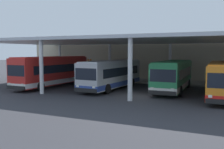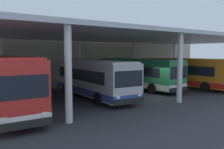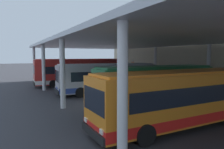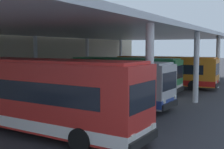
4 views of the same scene
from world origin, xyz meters
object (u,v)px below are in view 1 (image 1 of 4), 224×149
(bench_waiting, at_px, (105,75))
(bus_second_bay, at_px, (112,74))
(banner_sign, at_px, (89,66))
(bus_middle_bay, at_px, (173,75))
(trash_bin, at_px, (85,74))
(bus_far_bay, at_px, (224,79))
(bus_nearest_bay, at_px, (52,71))

(bench_waiting, bearing_deg, bus_second_bay, -60.35)
(bench_waiting, bearing_deg, banner_sign, -158.40)
(bench_waiting, bearing_deg, bus_middle_bay, -32.30)
(bus_second_bay, relative_size, banner_sign, 3.33)
(banner_sign, bearing_deg, trash_bin, 148.36)
(banner_sign, bearing_deg, bus_second_bay, -47.37)
(bench_waiting, height_order, banner_sign, banner_sign)
(bus_middle_bay, distance_m, bus_far_bay, 5.41)
(bus_second_bay, xyz_separation_m, banner_sign, (-7.11, 7.72, 0.32))
(bus_second_bay, distance_m, bus_middle_bay, 6.64)
(trash_bin, bearing_deg, banner_sign, -31.64)
(bus_nearest_bay, height_order, banner_sign, bus_nearest_bay)
(bus_nearest_bay, height_order, bus_second_bay, bus_nearest_bay)
(bus_middle_bay, height_order, trash_bin, bus_middle_bay)
(banner_sign, bearing_deg, bus_nearest_bay, -91.28)
(bench_waiting, height_order, trash_bin, trash_bin)
(bus_middle_bay, bearing_deg, banner_sign, 155.08)
(bus_nearest_bay, bearing_deg, trash_bin, 96.10)
(trash_bin, bearing_deg, bench_waiting, 2.36)
(bus_nearest_bay, bearing_deg, banner_sign, 88.72)
(bus_far_bay, bearing_deg, bus_middle_bay, 155.23)
(bus_nearest_bay, xyz_separation_m, bench_waiting, (2.41, 9.51, -1.18))
(bus_middle_bay, xyz_separation_m, trash_bin, (-14.79, 7.05, -0.98))
(trash_bin, bearing_deg, bus_second_bay, -45.53)
(bus_far_bay, bearing_deg, bench_waiting, 149.86)
(bench_waiting, bearing_deg, bus_nearest_bay, -104.21)
(bus_far_bay, xyz_separation_m, trash_bin, (-19.70, 9.32, -0.98))
(bus_nearest_bay, relative_size, banner_sign, 3.57)
(bus_nearest_bay, xyz_separation_m, banner_sign, (0.19, 8.63, 0.14))
(bus_middle_bay, relative_size, trash_bin, 10.78)
(bus_second_bay, height_order, banner_sign, banner_sign)
(bus_nearest_bay, xyz_separation_m, bus_far_bay, (18.70, 0.05, -0.19))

